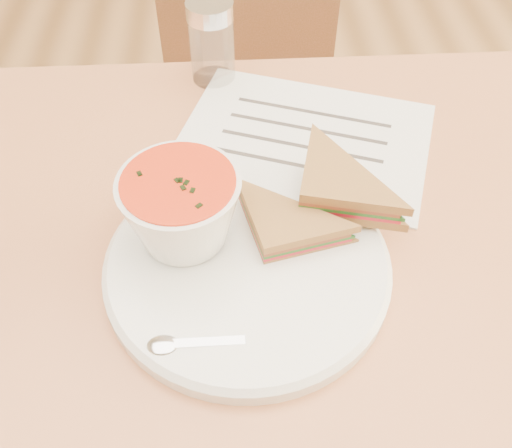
{
  "coord_description": "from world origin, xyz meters",
  "views": [
    {
      "loc": [
        0.01,
        -0.39,
        1.23
      ],
      "look_at": [
        0.03,
        -0.01,
        0.8
      ],
      "focal_mm": 40.0,
      "sensor_mm": 36.0,
      "label": 1
    }
  ],
  "objects_px": {
    "soup_bowl": "(182,212)",
    "plate": "(247,266)",
    "chair_far": "(236,134)",
    "dining_table": "(239,393)",
    "condiment_shaker": "(212,42)"
  },
  "relations": [
    {
      "from": "plate",
      "to": "soup_bowl",
      "type": "height_order",
      "value": "soup_bowl"
    },
    {
      "from": "chair_far",
      "to": "condiment_shaker",
      "type": "xyz_separation_m",
      "value": [
        -0.03,
        -0.25,
        0.38
      ]
    },
    {
      "from": "condiment_shaker",
      "to": "dining_table",
      "type": "bearing_deg",
      "value": -87.31
    },
    {
      "from": "dining_table",
      "to": "condiment_shaker",
      "type": "distance_m",
      "value": 0.53
    },
    {
      "from": "soup_bowl",
      "to": "plate",
      "type": "bearing_deg",
      "value": -28.0
    },
    {
      "from": "dining_table",
      "to": "plate",
      "type": "xyz_separation_m",
      "value": [
        0.02,
        -0.03,
        0.38
      ]
    },
    {
      "from": "dining_table",
      "to": "chair_far",
      "type": "height_order",
      "value": "chair_far"
    },
    {
      "from": "condiment_shaker",
      "to": "soup_bowl",
      "type": "bearing_deg",
      "value": -95.86
    },
    {
      "from": "plate",
      "to": "soup_bowl",
      "type": "distance_m",
      "value": 0.09
    },
    {
      "from": "soup_bowl",
      "to": "condiment_shaker",
      "type": "distance_m",
      "value": 0.31
    },
    {
      "from": "dining_table",
      "to": "condiment_shaker",
      "type": "bearing_deg",
      "value": 92.69
    },
    {
      "from": "chair_far",
      "to": "condiment_shaker",
      "type": "bearing_deg",
      "value": 94.11
    },
    {
      "from": "plate",
      "to": "condiment_shaker",
      "type": "relative_size",
      "value": 2.58
    },
    {
      "from": "dining_table",
      "to": "chair_far",
      "type": "relative_size",
      "value": 1.16
    },
    {
      "from": "chair_far",
      "to": "plate",
      "type": "distance_m",
      "value": 0.68
    }
  ]
}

